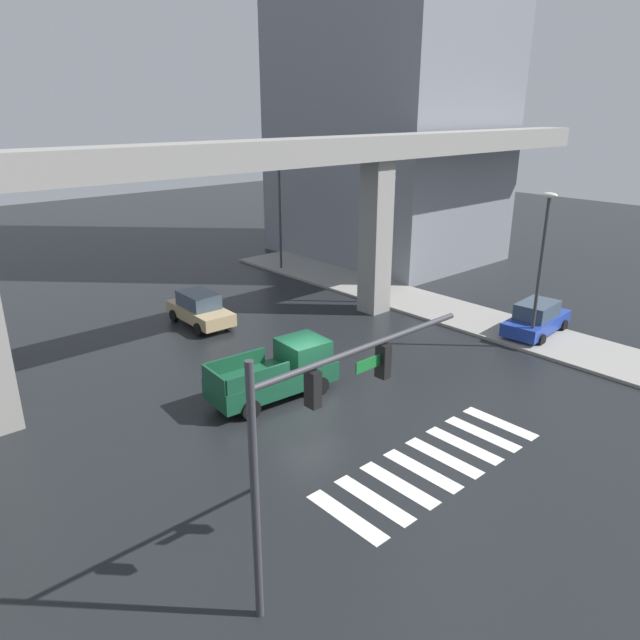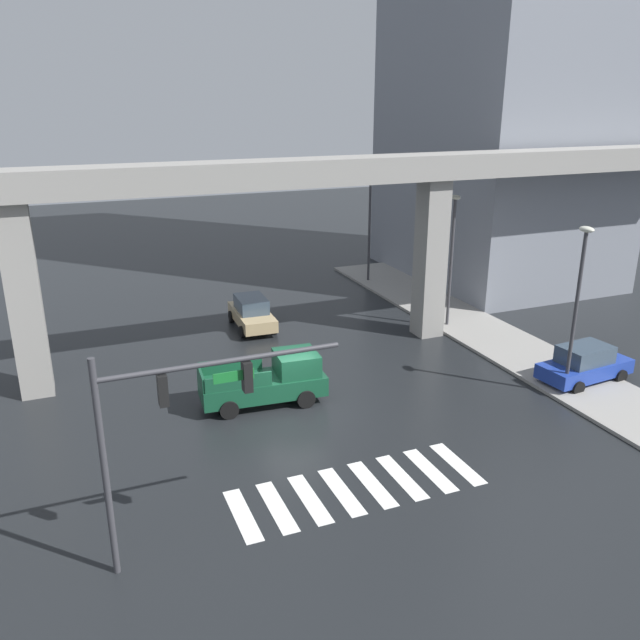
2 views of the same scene
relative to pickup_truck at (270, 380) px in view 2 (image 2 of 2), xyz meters
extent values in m
plane|color=black|center=(0.67, -1.03, -0.99)|extent=(120.00, 120.00, 0.00)
cube|color=silver|center=(-3.18, -7.03, -0.98)|extent=(0.55, 2.80, 0.01)
cube|color=silver|center=(-2.08, -7.03, -0.98)|extent=(0.55, 2.80, 0.01)
cube|color=silver|center=(-0.98, -7.03, -0.98)|extent=(0.55, 2.80, 0.01)
cube|color=silver|center=(0.12, -7.03, -0.98)|extent=(0.55, 2.80, 0.01)
cube|color=silver|center=(1.22, -7.03, -0.98)|extent=(0.55, 2.80, 0.01)
cube|color=silver|center=(2.32, -7.03, -0.98)|extent=(0.55, 2.80, 0.01)
cube|color=silver|center=(3.42, -7.03, -0.98)|extent=(0.55, 2.80, 0.01)
cube|color=silver|center=(4.52, -7.03, -0.98)|extent=(0.55, 2.80, 0.01)
cube|color=gray|center=(0.67, 4.63, 7.81)|extent=(55.50, 2.01, 1.20)
cube|color=gray|center=(-8.95, 4.63, 3.11)|extent=(1.30, 1.30, 8.19)
cube|color=gray|center=(10.28, 4.63, 3.11)|extent=(1.30, 1.30, 8.19)
cube|color=gray|center=(13.12, 0.97, -0.91)|extent=(4.00, 36.00, 0.15)
cube|color=#14472D|center=(-0.30, 0.02, -0.21)|extent=(5.23, 2.29, 0.80)
cube|color=#14472D|center=(1.15, -0.09, 0.64)|extent=(1.83, 1.88, 0.90)
cube|color=#3F5160|center=(1.61, -0.13, 0.64)|extent=(0.23, 1.67, 0.77)
cube|color=#14472D|center=(-1.38, 0.98, 0.49)|extent=(2.65, 0.31, 0.60)
cube|color=#14472D|center=(-1.51, -0.76, 0.49)|extent=(2.65, 0.31, 0.60)
cube|color=#14472D|center=(-2.79, 0.22, 0.49)|extent=(0.24, 1.75, 0.60)
cylinder|color=black|center=(1.35, 0.80, -0.61)|extent=(0.78, 0.34, 0.76)
cylinder|color=black|center=(1.21, -1.00, -0.61)|extent=(0.78, 0.34, 0.76)
cylinder|color=black|center=(-1.81, 1.05, -0.61)|extent=(0.78, 0.34, 0.76)
cylinder|color=black|center=(-1.95, -0.75, -0.61)|extent=(0.78, 0.34, 0.76)
cube|color=#1E3899|center=(13.57, -3.33, -0.35)|extent=(4.44, 2.15, 0.64)
cube|color=#384756|center=(13.47, -3.34, 0.35)|extent=(2.36, 1.69, 0.76)
cylinder|color=black|center=(14.82, -2.35, -0.67)|extent=(0.66, 0.30, 0.64)
cylinder|color=black|center=(14.98, -4.07, -0.67)|extent=(0.66, 0.30, 0.64)
cylinder|color=black|center=(12.16, -2.60, -0.67)|extent=(0.66, 0.30, 0.64)
cylinder|color=black|center=(12.32, -4.31, -0.67)|extent=(0.66, 0.30, 0.64)
cube|color=tan|center=(1.93, 9.10, -0.35)|extent=(1.93, 4.37, 0.64)
cube|color=#384756|center=(1.93, 9.20, 0.35)|extent=(1.59, 2.29, 0.76)
cylinder|color=black|center=(2.74, 7.74, -0.67)|extent=(0.27, 0.65, 0.64)
cylinder|color=black|center=(1.01, 7.81, -0.67)|extent=(0.27, 0.65, 0.64)
cylinder|color=black|center=(2.85, 10.40, -0.67)|extent=(0.27, 0.65, 0.64)
cylinder|color=black|center=(1.12, 10.47, -0.67)|extent=(0.27, 0.65, 0.64)
cylinder|color=#38383D|center=(-6.97, -8.14, 2.11)|extent=(0.18, 0.18, 6.20)
cylinder|color=#38383D|center=(-3.77, -8.14, 4.61)|extent=(6.40, 0.14, 0.14)
cube|color=black|center=(-5.37, -8.14, 4.09)|extent=(0.24, 0.32, 0.84)
sphere|color=red|center=(-5.37, -8.14, 4.35)|extent=(0.17, 0.17, 0.17)
cube|color=black|center=(-3.17, -8.14, 4.09)|extent=(0.24, 0.32, 0.84)
sphere|color=red|center=(-3.17, -8.14, 4.35)|extent=(0.17, 0.17, 0.17)
cube|color=#19722D|center=(-3.53, -8.14, 4.16)|extent=(1.10, 0.04, 0.28)
cylinder|color=#38383D|center=(11.92, -4.02, 2.51)|extent=(0.16, 0.16, 7.00)
ellipsoid|color=beige|center=(11.92, -4.02, 6.13)|extent=(0.44, 0.70, 0.24)
cylinder|color=#38383D|center=(11.92, 5.17, 2.51)|extent=(0.16, 0.16, 7.00)
ellipsoid|color=beige|center=(11.92, 5.17, 6.13)|extent=(0.44, 0.70, 0.24)
cylinder|color=#38383D|center=(11.92, 15.00, 2.51)|extent=(0.16, 0.16, 7.00)
ellipsoid|color=beige|center=(11.92, 15.00, 6.13)|extent=(0.44, 0.70, 0.24)
camera|label=1|loc=(-12.77, -16.63, 9.71)|focal=33.13mm
camera|label=2|loc=(-7.29, -23.33, 11.10)|focal=36.33mm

